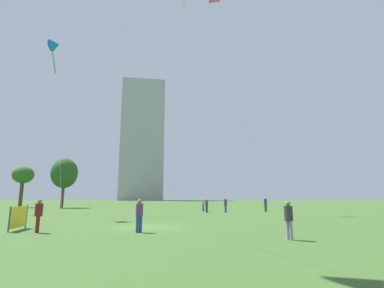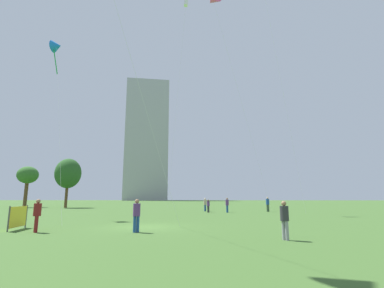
{
  "view_description": "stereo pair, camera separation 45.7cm",
  "coord_description": "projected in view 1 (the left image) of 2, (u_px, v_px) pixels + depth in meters",
  "views": [
    {
      "loc": [
        3.25,
        -18.68,
        1.92
      ],
      "look_at": [
        2.73,
        6.1,
        6.56
      ],
      "focal_mm": 26.4,
      "sensor_mm": 36.0,
      "label": 1
    },
    {
      "loc": [
        3.7,
        -18.66,
        1.92
      ],
      "look_at": [
        2.73,
        6.1,
        6.56
      ],
      "focal_mm": 26.4,
      "sensor_mm": 36.0,
      "label": 2
    }
  ],
  "objects": [
    {
      "name": "kite_flying_4",
      "position": [
        211.0,
        0.0,
        39.63
      ],
      "size": [
        9.75,
        8.83,
        30.29
      ],
      "color": "silver",
      "rests_on": "ground"
    },
    {
      "name": "person_standing_2",
      "position": [
        225.0,
        204.0,
        34.86
      ],
      "size": [
        0.4,
        0.4,
        1.79
      ],
      "rotation": [
        0.0,
        0.0,
        1.04
      ],
      "color": "#1E478C",
      "rests_on": "ground"
    },
    {
      "name": "person_standing_6",
      "position": [
        39.0,
        213.0,
        15.38
      ],
      "size": [
        0.4,
        0.4,
        1.79
      ],
      "rotation": [
        0.0,
        0.0,
        5.42
      ],
      "color": "maroon",
      "rests_on": "ground"
    },
    {
      "name": "event_banner",
      "position": [
        18.0,
        217.0,
        16.59
      ],
      "size": [
        0.44,
        2.24,
        1.4
      ],
      "color": "#4C4C4C",
      "rests_on": "ground"
    },
    {
      "name": "distant_highrise_0",
      "position": [
        142.0,
        140.0,
        156.91
      ],
      "size": [
        25.66,
        20.44,
        65.94
      ],
      "primitive_type": "cube",
      "rotation": [
        0.0,
        0.0,
        0.19
      ],
      "color": "#A8A8AD",
      "rests_on": "ground"
    },
    {
      "name": "park_tree_1",
      "position": [
        64.0,
        173.0,
        50.45
      ],
      "size": [
        4.53,
        4.53,
        8.73
      ],
      "color": "brown",
      "rests_on": "ground"
    },
    {
      "name": "person_standing_1",
      "position": [
        203.0,
        204.0,
        37.85
      ],
      "size": [
        0.39,
        0.39,
        1.74
      ],
      "rotation": [
        0.0,
        0.0,
        4.21
      ],
      "color": "#1E478C",
      "rests_on": "ground"
    },
    {
      "name": "person_standing_5",
      "position": [
        265.0,
        203.0,
        37.06
      ],
      "size": [
        0.42,
        0.42,
        1.88
      ],
      "rotation": [
        0.0,
        0.0,
        3.29
      ],
      "color": "#3F593F",
      "rests_on": "ground"
    },
    {
      "name": "kite_flying_5",
      "position": [
        55.0,
        45.0,
        30.1
      ],
      "size": [
        6.81,
        8.99,
        18.57
      ],
      "color": "silver",
      "rests_on": "ground"
    },
    {
      "name": "kite_flying_3",
      "position": [
        184.0,
        4.0,
        41.88
      ],
      "size": [
        3.71,
        9.18,
        31.01
      ],
      "color": "silver",
      "rests_on": "ground"
    },
    {
      "name": "ground",
      "position": [
        147.0,
        227.0,
        18.07
      ],
      "size": [
        280.0,
        280.0,
        0.0
      ],
      "primitive_type": "plane",
      "color": "#3D6028"
    },
    {
      "name": "person_standing_3",
      "position": [
        289.0,
        217.0,
        12.88
      ],
      "size": [
        0.38,
        0.38,
        1.73
      ],
      "rotation": [
        0.0,
        0.0,
        2.22
      ],
      "color": "gray",
      "rests_on": "ground"
    },
    {
      "name": "person_standing_0",
      "position": [
        207.0,
        205.0,
        34.88
      ],
      "size": [
        0.35,
        0.35,
        1.58
      ],
      "rotation": [
        0.0,
        0.0,
        5.45
      ],
      "color": "#2D2D33",
      "rests_on": "ground"
    },
    {
      "name": "park_tree_0",
      "position": [
        23.0,
        175.0,
        52.31
      ],
      "size": [
        3.72,
        3.72,
        7.53
      ],
      "color": "brown",
      "rests_on": "ground"
    },
    {
      "name": "person_standing_4",
      "position": [
        139.0,
        213.0,
        15.52
      ],
      "size": [
        0.4,
        0.4,
        1.78
      ],
      "rotation": [
        0.0,
        0.0,
        0.49
      ],
      "color": "#1E478C",
      "rests_on": "ground"
    }
  ]
}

